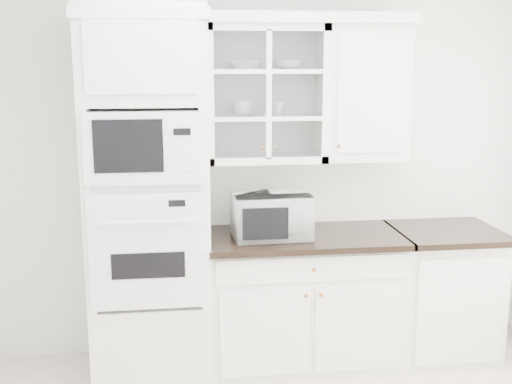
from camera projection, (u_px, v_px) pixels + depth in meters
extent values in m
cube|color=white|center=(258.00, 165.00, 4.49)|extent=(4.00, 0.02, 2.70)
cube|color=white|center=(149.00, 198.00, 4.13)|extent=(0.76, 0.65, 2.40)
cube|color=white|center=(148.00, 252.00, 3.85)|extent=(0.70, 0.03, 0.72)
cube|color=black|center=(148.00, 266.00, 3.85)|extent=(0.44, 0.01, 0.16)
cube|color=white|center=(144.00, 149.00, 3.73)|extent=(0.70, 0.03, 0.43)
cube|color=black|center=(128.00, 146.00, 3.69)|extent=(0.40, 0.01, 0.31)
cube|color=white|center=(303.00, 300.00, 4.43)|extent=(1.30, 0.60, 0.88)
cube|color=black|center=(305.00, 238.00, 4.30)|extent=(1.32, 0.67, 0.04)
cube|color=white|center=(441.00, 294.00, 4.56)|extent=(0.70, 0.60, 0.88)
cube|color=black|center=(447.00, 233.00, 4.43)|extent=(0.72, 0.67, 0.04)
cube|color=white|center=(265.00, 94.00, 4.24)|extent=(0.80, 0.33, 0.90)
cube|color=white|center=(265.00, 117.00, 4.27)|extent=(0.74, 0.29, 0.02)
cube|color=white|center=(265.00, 71.00, 4.21)|extent=(0.74, 0.29, 0.02)
cube|color=white|center=(364.00, 93.00, 4.33)|extent=(0.55, 0.33, 0.90)
cube|color=white|center=(250.00, 18.00, 4.11)|extent=(2.14, 0.38, 0.07)
imported|color=white|center=(271.00, 215.00, 4.24)|extent=(0.52, 0.44, 0.29)
imported|color=white|center=(246.00, 65.00, 4.19)|extent=(0.26, 0.26, 0.05)
imported|color=white|center=(289.00, 65.00, 4.24)|extent=(0.19, 0.19, 0.06)
imported|color=white|center=(242.00, 108.00, 4.26)|extent=(0.14, 0.14, 0.10)
imported|color=white|center=(277.00, 108.00, 4.27)|extent=(0.11, 0.11, 0.09)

